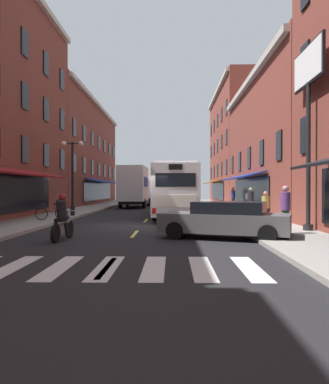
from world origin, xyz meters
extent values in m
cube|color=black|center=(0.00, 0.00, -0.05)|extent=(34.80, 80.00, 0.10)
cube|color=#DBCC4C|center=(0.00, -10.00, 0.00)|extent=(0.14, 2.40, 0.01)
cube|color=#DBCC4C|center=(0.00, -3.50, 0.00)|extent=(0.14, 2.40, 0.01)
cube|color=#DBCC4C|center=(0.00, 3.00, 0.00)|extent=(0.14, 2.40, 0.01)
cube|color=#DBCC4C|center=(0.00, 9.50, 0.00)|extent=(0.14, 2.40, 0.01)
cube|color=#DBCC4C|center=(0.00, 16.00, 0.00)|extent=(0.14, 2.40, 0.01)
cube|color=#DBCC4C|center=(0.00, 22.50, 0.00)|extent=(0.14, 2.40, 0.01)
cube|color=#DBCC4C|center=(0.00, 29.00, 0.00)|extent=(0.14, 2.40, 0.01)
cube|color=#DBCC4C|center=(0.00, 35.50, 0.00)|extent=(0.14, 2.40, 0.01)
cube|color=silver|center=(-2.20, -10.00, 0.00)|extent=(0.50, 2.80, 0.01)
cube|color=silver|center=(-1.10, -10.00, 0.00)|extent=(0.50, 2.80, 0.01)
cube|color=silver|center=(0.00, -10.00, 0.00)|extent=(0.50, 2.80, 0.01)
cube|color=silver|center=(1.10, -10.00, 0.00)|extent=(0.50, 2.80, 0.01)
cube|color=silver|center=(2.20, -10.00, 0.00)|extent=(0.50, 2.80, 0.01)
cube|color=silver|center=(3.30, -10.00, 0.00)|extent=(0.50, 2.80, 0.01)
cube|color=gray|center=(-5.90, 0.00, 0.07)|extent=(3.00, 80.00, 0.14)
cube|color=gray|center=(5.90, 0.00, 0.07)|extent=(3.00, 80.00, 0.14)
cube|color=maroon|center=(-6.65, 0.00, 2.75)|extent=(1.38, 14.93, 0.44)
cube|color=black|center=(-7.36, 3.81, 4.20)|extent=(0.10, 1.00, 1.60)
cube|color=black|center=(-7.36, 7.62, 4.20)|extent=(0.10, 1.00, 1.60)
cube|color=black|center=(-7.36, 11.43, 4.20)|extent=(0.10, 1.00, 1.60)
cube|color=black|center=(-7.36, 3.81, 7.40)|extent=(0.10, 1.00, 1.60)
cube|color=black|center=(-7.36, 7.62, 7.40)|extent=(0.10, 1.00, 1.60)
cube|color=black|center=(-7.36, 11.43, 7.40)|extent=(0.10, 1.00, 1.60)
cube|color=black|center=(-7.36, 3.81, 10.60)|extent=(0.10, 1.00, 1.60)
cube|color=black|center=(-7.36, 7.62, 10.60)|extent=(0.10, 1.00, 1.60)
cube|color=black|center=(-7.36, 11.43, 10.60)|extent=(0.10, 1.00, 1.60)
cube|color=brown|center=(-11.40, 26.67, 6.06)|extent=(8.00, 26.57, 12.12)
cube|color=#B2AD9E|center=(-7.30, 26.67, 11.77)|extent=(0.44, 26.07, 0.40)
cube|color=black|center=(-7.36, 26.67, 1.55)|extent=(0.10, 16.00, 2.10)
cube|color=navy|center=(-6.65, 26.67, 2.75)|extent=(1.38, 14.93, 0.44)
cube|color=black|center=(-7.36, 15.24, 4.20)|extent=(0.10, 1.00, 1.60)
cube|color=black|center=(-7.36, 19.05, 4.20)|extent=(0.10, 1.00, 1.60)
cube|color=black|center=(-7.36, 22.86, 4.20)|extent=(0.10, 1.00, 1.60)
cube|color=black|center=(-7.36, 26.67, 4.20)|extent=(0.10, 1.00, 1.60)
cube|color=black|center=(-7.36, 30.48, 4.20)|extent=(0.10, 1.00, 1.60)
cube|color=black|center=(-7.36, 34.29, 4.20)|extent=(0.10, 1.00, 1.60)
cube|color=black|center=(-7.36, 38.10, 4.20)|extent=(0.10, 1.00, 1.60)
cube|color=black|center=(-7.36, 15.24, 7.40)|extent=(0.10, 1.00, 1.60)
cube|color=black|center=(-7.36, 19.05, 7.40)|extent=(0.10, 1.00, 1.60)
cube|color=black|center=(-7.36, 22.86, 7.40)|extent=(0.10, 1.00, 1.60)
cube|color=black|center=(-7.36, 26.67, 7.40)|extent=(0.10, 1.00, 1.60)
cube|color=black|center=(-7.36, 30.48, 7.40)|extent=(0.10, 1.00, 1.60)
cube|color=black|center=(-7.36, 34.29, 7.40)|extent=(0.10, 1.00, 1.60)
cube|color=black|center=(-7.36, 38.10, 7.40)|extent=(0.10, 1.00, 1.60)
cube|color=black|center=(7.36, -2.00, 4.20)|extent=(0.10, 1.00, 1.60)
cube|color=black|center=(7.36, -2.00, 7.40)|extent=(0.10, 1.00, 1.60)
cube|color=brown|center=(11.40, 10.00, 5.13)|extent=(8.00, 19.90, 10.26)
cube|color=#B2AD9E|center=(7.30, 10.00, 9.91)|extent=(0.44, 19.40, 0.40)
cube|color=black|center=(7.36, 10.00, 1.55)|extent=(0.10, 12.00, 2.10)
cube|color=navy|center=(6.65, 10.00, 2.75)|extent=(1.38, 11.20, 0.44)
cube|color=black|center=(7.36, 2.00, 4.20)|extent=(0.10, 1.00, 1.60)
cube|color=black|center=(7.36, 6.00, 4.20)|extent=(0.10, 1.00, 1.60)
cube|color=black|center=(7.36, 10.00, 4.20)|extent=(0.10, 1.00, 1.60)
cube|color=black|center=(7.36, 14.00, 4.20)|extent=(0.10, 1.00, 1.60)
cube|color=black|center=(7.36, 18.00, 4.20)|extent=(0.10, 1.00, 1.60)
cube|color=brown|center=(11.40, 30.00, 7.29)|extent=(8.00, 19.90, 14.59)
cube|color=#B2AD9E|center=(7.30, 30.00, 14.24)|extent=(0.44, 19.40, 0.40)
cube|color=black|center=(7.36, 30.00, 1.55)|extent=(0.10, 12.00, 2.10)
cube|color=brown|center=(6.65, 30.00, 2.75)|extent=(1.38, 11.20, 0.44)
cube|color=black|center=(7.36, 22.00, 4.20)|extent=(0.10, 1.00, 1.60)
cube|color=black|center=(7.36, 26.00, 4.20)|extent=(0.10, 1.00, 1.60)
cube|color=black|center=(7.36, 30.00, 4.20)|extent=(0.10, 1.00, 1.60)
cube|color=black|center=(7.36, 34.00, 4.20)|extent=(0.10, 1.00, 1.60)
cube|color=black|center=(7.36, 38.00, 4.20)|extent=(0.10, 1.00, 1.60)
cube|color=black|center=(7.36, 22.00, 7.40)|extent=(0.10, 1.00, 1.60)
cube|color=black|center=(7.36, 26.00, 7.40)|extent=(0.10, 1.00, 1.60)
cube|color=black|center=(7.36, 30.00, 7.40)|extent=(0.10, 1.00, 1.60)
cube|color=black|center=(7.36, 34.00, 7.40)|extent=(0.10, 1.00, 1.60)
cube|color=black|center=(7.36, 38.00, 7.40)|extent=(0.10, 1.00, 1.60)
cube|color=black|center=(7.36, 22.00, 10.60)|extent=(0.10, 1.00, 1.60)
cube|color=black|center=(7.36, 26.00, 10.60)|extent=(0.10, 1.00, 1.60)
cube|color=black|center=(7.36, 30.00, 10.60)|extent=(0.10, 1.00, 1.60)
cube|color=black|center=(7.36, 34.00, 10.60)|extent=(0.10, 1.00, 1.60)
cube|color=black|center=(7.36, 38.00, 10.60)|extent=(0.10, 1.00, 1.60)
cylinder|color=black|center=(7.05, -3.27, 3.13)|extent=(0.18, 0.18, 5.98)
cylinder|color=black|center=(7.05, -3.27, 0.26)|extent=(0.40, 0.40, 0.24)
cube|color=black|center=(7.05, -3.27, 6.84)|extent=(0.10, 3.16, 1.59)
cube|color=white|center=(6.99, -3.27, 6.84)|extent=(0.04, 3.00, 1.43)
cube|color=white|center=(7.11, -3.27, 6.84)|extent=(0.04, 3.00, 1.43)
cube|color=silver|center=(1.76, 6.61, 1.76)|extent=(2.69, 12.41, 2.82)
cube|color=silver|center=(1.76, 6.61, 3.23)|extent=(2.48, 11.21, 0.16)
cube|color=black|center=(1.76, 6.91, 1.96)|extent=(2.70, 10.01, 0.96)
cube|color=#19723F|center=(1.76, 6.61, 0.60)|extent=(2.72, 12.01, 0.36)
cube|color=black|center=(1.83, 12.76, 1.96)|extent=(2.25, 0.15, 1.10)
cube|color=black|center=(1.69, 0.46, 2.28)|extent=(2.05, 0.14, 0.70)
cube|color=silver|center=(1.69, 0.45, 1.20)|extent=(2.15, 0.12, 0.64)
cube|color=black|center=(1.69, 0.45, 2.95)|extent=(0.70, 0.11, 0.28)
cube|color=red|center=(0.59, 0.45, 0.70)|extent=(0.20, 0.08, 0.28)
cube|color=red|center=(2.78, 0.42, 0.70)|extent=(0.20, 0.08, 0.28)
cylinder|color=black|center=(0.63, 10.82, 0.50)|extent=(0.31, 1.00, 1.00)
cylinder|color=black|center=(2.98, 10.79, 0.50)|extent=(0.31, 1.00, 1.00)
cylinder|color=black|center=(0.54, 2.93, 0.50)|extent=(0.31, 1.00, 1.00)
cylinder|color=black|center=(2.89, 2.90, 0.50)|extent=(0.31, 1.00, 1.00)
cube|color=white|center=(-2.07, 20.88, 1.55)|extent=(2.37, 2.48, 2.40)
cube|color=black|center=(-2.03, 22.05, 2.40)|extent=(2.00, 0.16, 0.80)
cube|color=white|center=(-2.19, 17.02, 2.32)|extent=(2.56, 5.39, 3.24)
cube|color=navy|center=(-0.97, 16.99, 2.48)|extent=(0.16, 3.19, 0.90)
cube|color=black|center=(-2.15, 18.23, 0.55)|extent=(2.13, 7.38, 0.24)
cylinder|color=black|center=(-3.18, 20.72, 0.45)|extent=(0.31, 0.91, 0.90)
cylinder|color=black|center=(-0.98, 20.65, 0.45)|extent=(0.31, 0.91, 0.90)
cylinder|color=black|center=(-3.31, 16.26, 0.45)|extent=(0.31, 0.91, 0.90)
cylinder|color=black|center=(-1.12, 16.19, 0.45)|extent=(0.31, 0.91, 0.90)
cube|color=navy|center=(-2.07, 30.03, 0.59)|extent=(1.85, 4.59, 0.69)
cube|color=black|center=(-2.07, 29.84, 1.15)|extent=(1.67, 2.49, 0.49)
cube|color=red|center=(-2.81, 27.77, 0.83)|extent=(0.20, 0.06, 0.14)
cube|color=red|center=(-1.37, 27.75, 0.83)|extent=(0.20, 0.06, 0.14)
cylinder|color=black|center=(-2.90, 31.62, 0.32)|extent=(0.23, 0.64, 0.64)
cylinder|color=black|center=(-1.20, 31.60, 0.32)|extent=(0.23, 0.64, 0.64)
cylinder|color=black|center=(-2.93, 28.45, 0.32)|extent=(0.23, 0.64, 0.64)
cylinder|color=black|center=(-1.23, 28.43, 0.32)|extent=(0.23, 0.64, 0.64)
cube|color=#515154|center=(3.43, -4.84, 0.58)|extent=(4.98, 3.27, 0.68)
cube|color=black|center=(3.61, -4.90, 1.13)|extent=(2.92, 2.42, 0.46)
cube|color=red|center=(5.36, -6.30, 0.82)|extent=(0.12, 0.21, 0.14)
cube|color=red|center=(5.85, -4.89, 0.82)|extent=(0.12, 0.21, 0.14)
cylinder|color=black|center=(1.62, -5.14, 0.32)|extent=(0.68, 0.42, 0.64)
cylinder|color=black|center=(2.19, -3.48, 0.32)|extent=(0.68, 0.42, 0.64)
cylinder|color=black|center=(4.67, -6.20, 0.32)|extent=(0.68, 0.42, 0.64)
cylinder|color=black|center=(5.25, -4.54, 0.32)|extent=(0.68, 0.42, 0.64)
cylinder|color=black|center=(-2.34, -4.64, 0.31)|extent=(0.14, 0.62, 0.62)
cylinder|color=black|center=(-2.42, -6.09, 0.31)|extent=(0.16, 0.63, 0.62)
cylinder|color=#B2B2B7|center=(-2.34, -4.76, 0.61)|extent=(0.09, 0.33, 0.68)
ellipsoid|color=navy|center=(-2.37, -5.18, 0.81)|extent=(0.35, 0.58, 0.28)
cube|color=black|center=(-2.39, -5.58, 0.74)|extent=(0.29, 0.57, 0.12)
cube|color=#B2B2B7|center=(-2.38, -5.36, 0.40)|extent=(0.26, 0.41, 0.30)
cylinder|color=#B2B2B7|center=(-2.35, -4.86, 1.02)|extent=(0.62, 0.08, 0.04)
cylinder|color=black|center=(-2.39, -5.51, 1.13)|extent=(0.37, 0.48, 0.66)
sphere|color=maroon|center=(-2.38, -5.40, 1.53)|extent=(0.26, 0.26, 0.26)
cylinder|color=black|center=(-2.57, -5.47, 0.40)|extent=(0.16, 0.37, 0.56)
cylinder|color=black|center=(-2.21, -5.49, 0.40)|extent=(0.16, 0.37, 0.56)
torus|color=black|center=(-5.54, 1.45, 0.47)|extent=(0.66, 0.19, 0.66)
torus|color=black|center=(-4.52, 1.69, 0.47)|extent=(0.66, 0.19, 0.66)
cylinder|color=black|center=(-5.03, 1.57, 0.57)|extent=(0.98, 0.27, 0.04)
cylinder|color=black|center=(-4.85, 1.61, 0.75)|extent=(0.14, 0.07, 0.50)
cube|color=black|center=(-4.83, 1.62, 1.02)|extent=(0.22, 0.16, 0.06)
cylinder|color=black|center=(-5.46, 1.47, 1.02)|extent=(0.14, 0.47, 0.03)
cylinder|color=#4C4C51|center=(6.33, 4.41, 0.57)|extent=(0.28, 0.28, 0.86)
cylinder|color=black|center=(6.33, 4.41, 1.33)|extent=(0.36, 0.36, 0.66)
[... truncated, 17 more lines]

